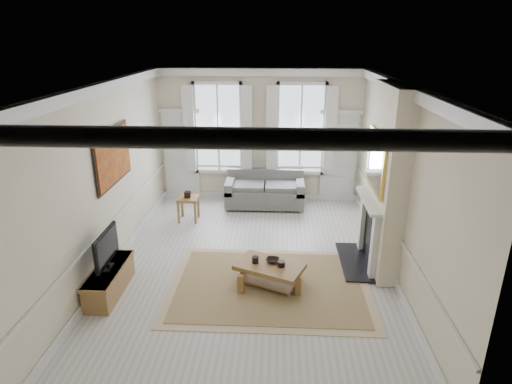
# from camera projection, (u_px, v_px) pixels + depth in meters

# --- Properties ---
(floor) EXTENTS (7.20, 7.20, 0.00)m
(floor) POSITION_uv_depth(u_px,v_px,m) (251.00, 265.00, 8.19)
(floor) COLOR #B7B5AD
(floor) RESTS_ON ground
(ceiling) EXTENTS (7.20, 7.20, 0.00)m
(ceiling) POSITION_uv_depth(u_px,v_px,m) (250.00, 84.00, 7.01)
(ceiling) COLOR white
(ceiling) RESTS_ON back_wall
(back_wall) EXTENTS (5.20, 0.00, 5.20)m
(back_wall) POSITION_uv_depth(u_px,v_px,m) (259.00, 136.00, 10.97)
(back_wall) COLOR beige
(back_wall) RESTS_ON floor
(left_wall) EXTENTS (0.00, 7.20, 7.20)m
(left_wall) POSITION_uv_depth(u_px,v_px,m) (107.00, 179.00, 7.72)
(left_wall) COLOR beige
(left_wall) RESTS_ON floor
(right_wall) EXTENTS (0.00, 7.20, 7.20)m
(right_wall) POSITION_uv_depth(u_px,v_px,m) (399.00, 184.00, 7.47)
(right_wall) COLOR beige
(right_wall) RESTS_ON floor
(window_left) EXTENTS (1.26, 0.20, 2.20)m
(window_left) POSITION_uv_depth(u_px,v_px,m) (218.00, 129.00, 10.91)
(window_left) COLOR #B2BCC6
(window_left) RESTS_ON back_wall
(window_right) EXTENTS (1.26, 0.20, 2.20)m
(window_right) POSITION_uv_depth(u_px,v_px,m) (301.00, 130.00, 10.81)
(window_right) COLOR #B2BCC6
(window_right) RESTS_ON back_wall
(door_left) EXTENTS (0.90, 0.08, 2.30)m
(door_left) POSITION_uv_depth(u_px,v_px,m) (181.00, 156.00, 11.22)
(door_left) COLOR silver
(door_left) RESTS_ON floor
(door_right) EXTENTS (0.90, 0.08, 2.30)m
(door_right) POSITION_uv_depth(u_px,v_px,m) (339.00, 159.00, 11.03)
(door_right) COLOR silver
(door_right) RESTS_ON floor
(painting) EXTENTS (0.05, 1.66, 1.06)m
(painting) POSITION_uv_depth(u_px,v_px,m) (113.00, 156.00, 7.88)
(painting) COLOR #B7691F
(painting) RESTS_ON left_wall
(chimney_breast) EXTENTS (0.35, 1.70, 3.38)m
(chimney_breast) POSITION_uv_depth(u_px,v_px,m) (386.00, 180.00, 7.67)
(chimney_breast) COLOR beige
(chimney_breast) RESTS_ON floor
(hearth) EXTENTS (0.55, 1.50, 0.05)m
(hearth) POSITION_uv_depth(u_px,v_px,m) (355.00, 262.00, 8.27)
(hearth) COLOR black
(hearth) RESTS_ON floor
(fireplace) EXTENTS (0.21, 1.45, 1.33)m
(fireplace) POSITION_uv_depth(u_px,v_px,m) (368.00, 229.00, 8.02)
(fireplace) COLOR silver
(fireplace) RESTS_ON floor
(mirror) EXTENTS (0.06, 1.26, 1.06)m
(mirror) POSITION_uv_depth(u_px,v_px,m) (376.00, 161.00, 7.56)
(mirror) COLOR gold
(mirror) RESTS_ON chimney_breast
(sofa) EXTENTS (1.97, 0.96, 0.89)m
(sofa) POSITION_uv_depth(u_px,v_px,m) (265.00, 192.00, 10.96)
(sofa) COLOR slate
(sofa) RESTS_ON floor
(side_table) EXTENTS (0.49, 0.49, 0.58)m
(side_table) POSITION_uv_depth(u_px,v_px,m) (188.00, 202.00, 10.04)
(side_table) COLOR brown
(side_table) RESTS_ON floor
(rug) EXTENTS (3.50, 2.60, 0.02)m
(rug) POSITION_uv_depth(u_px,v_px,m) (269.00, 285.00, 7.52)
(rug) COLOR olive
(rug) RESTS_ON floor
(coffee_table) EXTENTS (1.30, 1.06, 0.43)m
(coffee_table) POSITION_uv_depth(u_px,v_px,m) (270.00, 269.00, 7.40)
(coffee_table) COLOR brown
(coffee_table) RESTS_ON rug
(ceramic_pot_a) EXTENTS (0.12, 0.12, 0.12)m
(ceramic_pot_a) POSITION_uv_depth(u_px,v_px,m) (255.00, 260.00, 7.41)
(ceramic_pot_a) COLOR black
(ceramic_pot_a) RESTS_ON coffee_table
(ceramic_pot_b) EXTENTS (0.13, 0.13, 0.09)m
(ceramic_pot_b) POSITION_uv_depth(u_px,v_px,m) (281.00, 264.00, 7.30)
(ceramic_pot_b) COLOR black
(ceramic_pot_b) RESTS_ON coffee_table
(bowl) EXTENTS (0.26, 0.26, 0.06)m
(bowl) POSITION_uv_depth(u_px,v_px,m) (273.00, 260.00, 7.46)
(bowl) COLOR black
(bowl) RESTS_ON coffee_table
(tv_stand) EXTENTS (0.42, 1.31, 0.47)m
(tv_stand) POSITION_uv_depth(u_px,v_px,m) (110.00, 281.00, 7.25)
(tv_stand) COLOR brown
(tv_stand) RESTS_ON floor
(tv) EXTENTS (0.08, 0.90, 0.68)m
(tv) POSITION_uv_depth(u_px,v_px,m) (106.00, 248.00, 7.03)
(tv) COLOR black
(tv) RESTS_ON tv_stand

